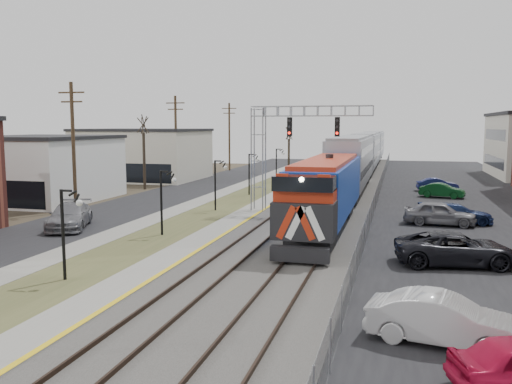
% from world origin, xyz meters
% --- Properties ---
extents(ground, '(160.00, 160.00, 0.00)m').
position_xyz_m(ground, '(0.00, 0.00, 0.00)').
color(ground, '#473D2D').
rests_on(ground, ground).
extents(street_west, '(7.00, 120.00, 0.04)m').
position_xyz_m(street_west, '(-11.50, 35.00, 0.02)').
color(street_west, black).
rests_on(street_west, ground).
extents(sidewalk, '(2.00, 120.00, 0.08)m').
position_xyz_m(sidewalk, '(-7.00, 35.00, 0.04)').
color(sidewalk, gray).
rests_on(sidewalk, ground).
extents(grass_median, '(4.00, 120.00, 0.06)m').
position_xyz_m(grass_median, '(-4.00, 35.00, 0.03)').
color(grass_median, '#474D29').
rests_on(grass_median, ground).
extents(platform, '(2.00, 120.00, 0.24)m').
position_xyz_m(platform, '(-1.00, 35.00, 0.12)').
color(platform, gray).
rests_on(platform, ground).
extents(ballast_bed, '(8.00, 120.00, 0.20)m').
position_xyz_m(ballast_bed, '(4.00, 35.00, 0.10)').
color(ballast_bed, '#595651').
rests_on(ballast_bed, ground).
extents(parking_lot, '(16.00, 120.00, 0.04)m').
position_xyz_m(parking_lot, '(16.00, 35.00, 0.02)').
color(parking_lot, black).
rests_on(parking_lot, ground).
extents(platform_edge, '(0.24, 120.00, 0.01)m').
position_xyz_m(platform_edge, '(-0.12, 35.00, 0.24)').
color(platform_edge, gold).
rests_on(platform_edge, platform).
extents(track_near, '(1.58, 120.00, 0.15)m').
position_xyz_m(track_near, '(2.00, 35.00, 0.28)').
color(track_near, '#2D2119').
rests_on(track_near, ballast_bed).
extents(track_far, '(1.58, 120.00, 0.15)m').
position_xyz_m(track_far, '(5.50, 35.00, 0.28)').
color(track_far, '#2D2119').
rests_on(track_far, ballast_bed).
extents(train, '(3.00, 85.85, 5.33)m').
position_xyz_m(train, '(5.50, 56.96, 2.92)').
color(train, '#1641B7').
rests_on(train, ground).
extents(signal_gantry, '(9.00, 1.07, 8.15)m').
position_xyz_m(signal_gantry, '(1.22, 27.99, 5.59)').
color(signal_gantry, gray).
rests_on(signal_gantry, ground).
extents(lampposts, '(0.14, 62.14, 4.00)m').
position_xyz_m(lampposts, '(-4.00, 18.29, 2.00)').
color(lampposts, black).
rests_on(lampposts, ground).
extents(utility_poles, '(0.28, 80.28, 10.00)m').
position_xyz_m(utility_poles, '(-14.50, 25.00, 5.00)').
color(utility_poles, '#4C3823').
rests_on(utility_poles, ground).
extents(fence, '(0.04, 120.00, 1.60)m').
position_xyz_m(fence, '(8.20, 35.00, 0.80)').
color(fence, gray).
rests_on(fence, ground).
extents(bare_trees, '(12.30, 42.30, 5.95)m').
position_xyz_m(bare_trees, '(-12.66, 38.91, 2.70)').
color(bare_trees, '#382D23').
rests_on(bare_trees, ground).
extents(car_lot_b, '(4.84, 2.41, 1.52)m').
position_xyz_m(car_lot_b, '(11.31, 4.90, 0.76)').
color(car_lot_b, '#BDBDBD').
rests_on(car_lot_b, ground).
extents(car_lot_c, '(6.05, 3.45, 1.59)m').
position_xyz_m(car_lot_c, '(12.65, 15.00, 0.80)').
color(car_lot_c, black).
rests_on(car_lot_c, ground).
extents(car_lot_d, '(5.05, 2.60, 1.40)m').
position_xyz_m(car_lot_d, '(13.73, 26.63, 0.70)').
color(car_lot_d, '#16244E').
rests_on(car_lot_d, ground).
extents(car_lot_e, '(4.81, 2.22, 1.60)m').
position_xyz_m(car_lot_e, '(12.64, 25.88, 0.80)').
color(car_lot_e, slate).
rests_on(car_lot_e, ground).
extents(car_lot_f, '(4.24, 2.31, 1.32)m').
position_xyz_m(car_lot_f, '(13.86, 40.62, 0.66)').
color(car_lot_f, '#0D421A').
rests_on(car_lot_f, ground).
extents(car_street_b, '(4.23, 6.04, 1.62)m').
position_xyz_m(car_street_b, '(-10.77, 18.59, 0.81)').
color(car_street_b, slate).
rests_on(car_street_b, ground).
extents(car_lot_g, '(4.20, 1.82, 1.34)m').
position_xyz_m(car_lot_g, '(13.77, 45.64, 0.67)').
color(car_lot_g, navy).
rests_on(car_lot_g, ground).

